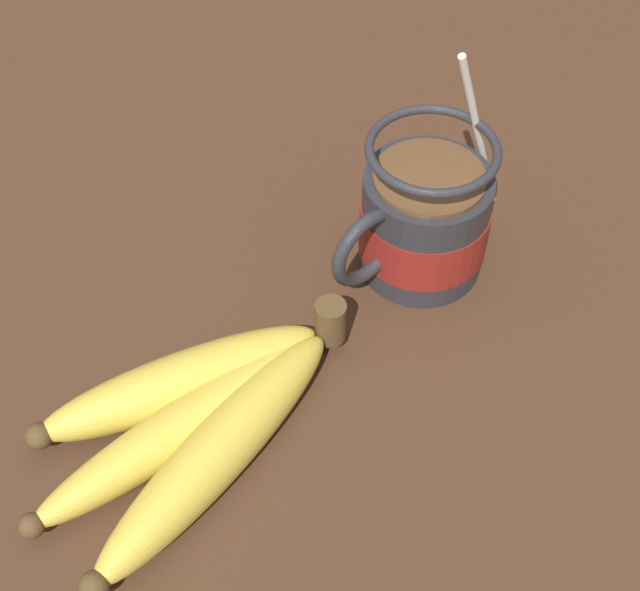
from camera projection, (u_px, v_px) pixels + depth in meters
table at (319, 322)px, 60.56cm from camera, size 104.46×104.46×2.78cm
coffee_mug at (423, 220)px, 58.88cm from camera, size 15.59×8.63×16.39cm
banana_bunch at (198, 419)px, 51.89cm from camera, size 22.61×13.19×4.05cm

